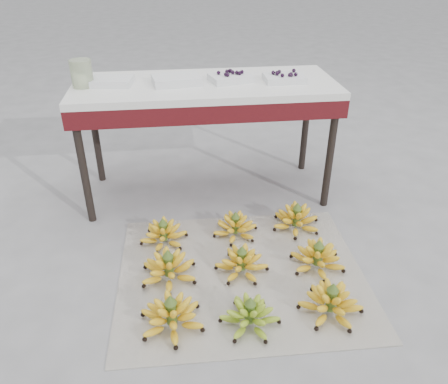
{
  "coord_description": "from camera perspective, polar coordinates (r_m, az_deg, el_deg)",
  "views": [
    {
      "loc": [
        -0.35,
        -1.64,
        1.51
      ],
      "look_at": [
        -0.1,
        0.44,
        0.28
      ],
      "focal_mm": 35.0,
      "sensor_mm": 36.0,
      "label": 1
    }
  ],
  "objects": [
    {
      "name": "tray_far_right",
      "position": [
        2.73,
        7.87,
        14.57
      ],
      "size": [
        0.24,
        0.17,
        0.06
      ],
      "color": "silver",
      "rests_on": "vendor_table"
    },
    {
      "name": "bunch_front_left",
      "position": [
        2.01,
        -6.87,
        -15.72
      ],
      "size": [
        0.38,
        0.38,
        0.18
      ],
      "rotation": [
        0.0,
        0.0,
        0.39
      ],
      "color": "yellow",
      "rests_on": "newspaper_mat"
    },
    {
      "name": "tray_left",
      "position": [
        2.68,
        -6.24,
        14.36
      ],
      "size": [
        0.3,
        0.24,
        0.04
      ],
      "color": "silver",
      "rests_on": "vendor_table"
    },
    {
      "name": "tray_right",
      "position": [
        2.71,
        0.87,
        14.73
      ],
      "size": [
        0.28,
        0.23,
        0.06
      ],
      "color": "silver",
      "rests_on": "vendor_table"
    },
    {
      "name": "bunch_mid_left",
      "position": [
        2.25,
        -7.22,
        -9.87
      ],
      "size": [
        0.38,
        0.38,
        0.18
      ],
      "rotation": [
        0.0,
        0.0,
        0.35
      ],
      "color": "yellow",
      "rests_on": "newspaper_mat"
    },
    {
      "name": "bunch_back_left",
      "position": [
        2.49,
        -7.87,
        -5.45
      ],
      "size": [
        0.28,
        0.28,
        0.16
      ],
      "rotation": [
        0.0,
        0.0,
        -0.04
      ],
      "color": "yellow",
      "rests_on": "newspaper_mat"
    },
    {
      "name": "tray_far_left",
      "position": [
        2.73,
        -14.51,
        13.83
      ],
      "size": [
        0.27,
        0.21,
        0.04
      ],
      "color": "silver",
      "rests_on": "vendor_table"
    },
    {
      "name": "glass_jar",
      "position": [
        2.71,
        -18.1,
        14.51
      ],
      "size": [
        0.12,
        0.12,
        0.15
      ],
      "primitive_type": "cylinder",
      "rotation": [
        0.0,
        0.0,
        0.0
      ],
      "color": "beige",
      "rests_on": "vendor_table"
    },
    {
      "name": "bunch_mid_center",
      "position": [
        2.27,
        2.32,
        -9.22
      ],
      "size": [
        0.34,
        0.34,
        0.17
      ],
      "rotation": [
        0.0,
        0.0,
        -0.29
      ],
      "color": "yellow",
      "rests_on": "newspaper_mat"
    },
    {
      "name": "bunch_front_center",
      "position": [
        2.01,
        3.39,
        -15.78
      ],
      "size": [
        0.34,
        0.34,
        0.16
      ],
      "rotation": [
        0.0,
        0.0,
        -0.35
      ],
      "color": "#669822",
      "rests_on": "newspaper_mat"
    },
    {
      "name": "vendor_table",
      "position": [
        2.72,
        -2.44,
        12.38
      ],
      "size": [
        1.58,
        0.63,
        0.76
      ],
      "color": "black",
      "rests_on": "ground"
    },
    {
      "name": "bunch_back_center",
      "position": [
        2.53,
        1.49,
        -4.57
      ],
      "size": [
        0.32,
        0.32,
        0.16
      ],
      "rotation": [
        0.0,
        0.0,
        -0.29
      ],
      "color": "yellow",
      "rests_on": "newspaper_mat"
    },
    {
      "name": "bunch_mid_right",
      "position": [
        2.35,
        12.12,
        -8.38
      ],
      "size": [
        0.29,
        0.29,
        0.17
      ],
      "rotation": [
        0.0,
        0.0,
        0.02
      ],
      "color": "yellow",
      "rests_on": "newspaper_mat"
    },
    {
      "name": "ground",
      "position": [
        2.26,
        3.89,
        -11.69
      ],
      "size": [
        60.0,
        60.0,
        0.0
      ],
      "primitive_type": "plane",
      "color": "slate",
      "rests_on": "ground"
    },
    {
      "name": "bunch_back_right",
      "position": [
        2.62,
        9.41,
        -3.52
      ],
      "size": [
        0.34,
        0.34,
        0.18
      ],
      "rotation": [
        0.0,
        0.0,
        0.2
      ],
      "color": "yellow",
      "rests_on": "newspaper_mat"
    },
    {
      "name": "newspaper_mat",
      "position": [
        2.3,
        2.28,
        -10.64
      ],
      "size": [
        1.27,
        1.08,
        0.01
      ],
      "primitive_type": "cube",
      "rotation": [
        0.0,
        0.0,
        -0.02
      ],
      "color": "white",
      "rests_on": "ground"
    },
    {
      "name": "bunch_front_right",
      "position": [
        2.11,
        13.78,
        -13.85
      ],
      "size": [
        0.38,
        0.38,
        0.18
      ],
      "rotation": [
        0.0,
        0.0,
        0.39
      ],
      "color": "yellow",
      "rests_on": "newspaper_mat"
    }
  ]
}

